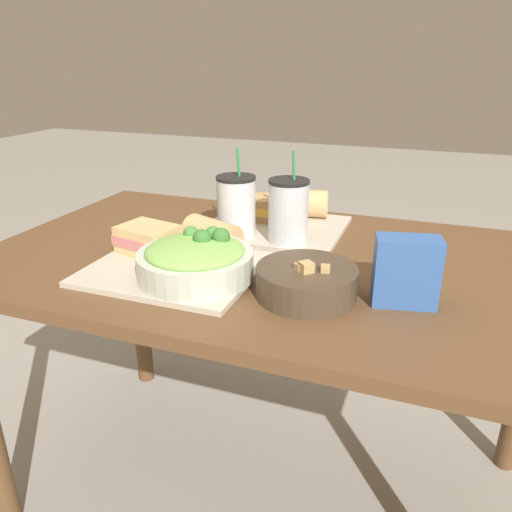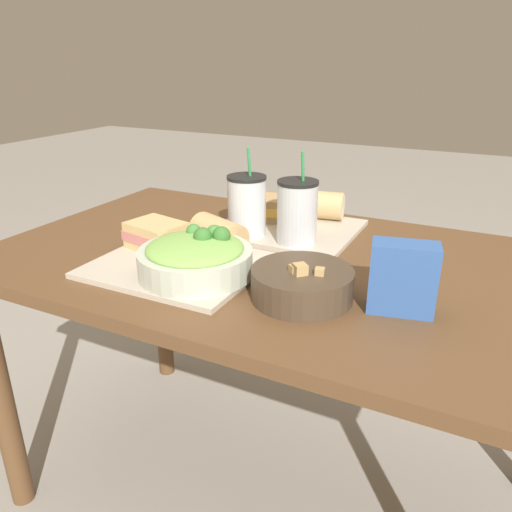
{
  "view_description": "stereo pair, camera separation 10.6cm",
  "coord_description": "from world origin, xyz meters",
  "px_view_note": "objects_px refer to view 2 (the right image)",
  "views": [
    {
      "loc": [
        0.34,
        -1.05,
        1.19
      ],
      "look_at": [
        -0.01,
        -0.13,
        0.79
      ],
      "focal_mm": 35.0,
      "sensor_mm": 36.0,
      "label": 1
    },
    {
      "loc": [
        0.43,
        -1.01,
        1.19
      ],
      "look_at": [
        -0.01,
        -0.13,
        0.79
      ],
      "focal_mm": 35.0,
      "sensor_mm": 36.0,
      "label": 2
    }
  ],
  "objects_px": {
    "baguette_near": "(219,234)",
    "sandwich_far": "(271,208)",
    "chip_bag": "(403,278)",
    "drink_cup_dark": "(247,207)",
    "drink_cup_red": "(298,214)",
    "baguette_far": "(323,205)",
    "salad_bowl": "(196,256)",
    "soup_bowl": "(302,283)",
    "sandwich_near": "(157,235)"
  },
  "relations": [
    {
      "from": "salad_bowl",
      "to": "soup_bowl",
      "type": "relative_size",
      "value": 1.21
    },
    {
      "from": "salad_bowl",
      "to": "drink_cup_red",
      "type": "distance_m",
      "value": 0.3
    },
    {
      "from": "baguette_near",
      "to": "sandwich_far",
      "type": "distance_m",
      "value": 0.28
    },
    {
      "from": "soup_bowl",
      "to": "chip_bag",
      "type": "bearing_deg",
      "value": 10.36
    },
    {
      "from": "soup_bowl",
      "to": "sandwich_near",
      "type": "xyz_separation_m",
      "value": [
        -0.41,
        0.07,
        0.01
      ]
    },
    {
      "from": "soup_bowl",
      "to": "drink_cup_dark",
      "type": "distance_m",
      "value": 0.37
    },
    {
      "from": "sandwich_far",
      "to": "sandwich_near",
      "type": "bearing_deg",
      "value": -125.85
    },
    {
      "from": "baguette_far",
      "to": "soup_bowl",
      "type": "bearing_deg",
      "value": -174.06
    },
    {
      "from": "drink_cup_dark",
      "to": "drink_cup_red",
      "type": "xyz_separation_m",
      "value": [
        0.14,
        0.0,
        0.0
      ]
    },
    {
      "from": "baguette_far",
      "to": "drink_cup_red",
      "type": "relative_size",
      "value": 0.57
    },
    {
      "from": "salad_bowl",
      "to": "chip_bag",
      "type": "distance_m",
      "value": 0.42
    },
    {
      "from": "soup_bowl",
      "to": "sandwich_far",
      "type": "height_order",
      "value": "soup_bowl"
    },
    {
      "from": "sandwich_near",
      "to": "baguette_far",
      "type": "relative_size",
      "value": 1.18
    },
    {
      "from": "soup_bowl",
      "to": "drink_cup_red",
      "type": "height_order",
      "value": "drink_cup_red"
    },
    {
      "from": "baguette_far",
      "to": "drink_cup_dark",
      "type": "xyz_separation_m",
      "value": [
        -0.13,
        -0.21,
        0.03
      ]
    },
    {
      "from": "soup_bowl",
      "to": "sandwich_near",
      "type": "relative_size",
      "value": 1.31
    },
    {
      "from": "drink_cup_red",
      "to": "drink_cup_dark",
      "type": "bearing_deg",
      "value": -180.0
    },
    {
      "from": "baguette_far",
      "to": "sandwich_far",
      "type": "bearing_deg",
      "value": 108.78
    },
    {
      "from": "baguette_far",
      "to": "baguette_near",
      "type": "bearing_deg",
      "value": 149.41
    },
    {
      "from": "sandwich_far",
      "to": "drink_cup_red",
      "type": "xyz_separation_m",
      "value": [
        0.14,
        -0.15,
        0.04
      ]
    },
    {
      "from": "salad_bowl",
      "to": "baguette_far",
      "type": "relative_size",
      "value": 1.87
    },
    {
      "from": "soup_bowl",
      "to": "chip_bag",
      "type": "distance_m",
      "value": 0.19
    },
    {
      "from": "drink_cup_red",
      "to": "baguette_far",
      "type": "bearing_deg",
      "value": 92.89
    },
    {
      "from": "baguette_near",
      "to": "drink_cup_dark",
      "type": "distance_m",
      "value": 0.14
    },
    {
      "from": "sandwich_near",
      "to": "soup_bowl",
      "type": "bearing_deg",
      "value": 1.15
    },
    {
      "from": "salad_bowl",
      "to": "baguette_near",
      "type": "xyz_separation_m",
      "value": [
        -0.03,
        0.15,
        -0.0
      ]
    },
    {
      "from": "salad_bowl",
      "to": "baguette_far",
      "type": "height_order",
      "value": "salad_bowl"
    },
    {
      "from": "baguette_near",
      "to": "sandwich_near",
      "type": "bearing_deg",
      "value": 133.4
    },
    {
      "from": "chip_bag",
      "to": "salad_bowl",
      "type": "bearing_deg",
      "value": 174.8
    },
    {
      "from": "sandwich_near",
      "to": "drink_cup_red",
      "type": "relative_size",
      "value": 0.67
    },
    {
      "from": "baguette_near",
      "to": "drink_cup_red",
      "type": "height_order",
      "value": "drink_cup_red"
    },
    {
      "from": "sandwich_near",
      "to": "chip_bag",
      "type": "height_order",
      "value": "chip_bag"
    },
    {
      "from": "chip_bag",
      "to": "baguette_far",
      "type": "bearing_deg",
      "value": 112.87
    },
    {
      "from": "drink_cup_red",
      "to": "soup_bowl",
      "type": "bearing_deg",
      "value": -66.19
    },
    {
      "from": "sandwich_near",
      "to": "sandwich_far",
      "type": "bearing_deg",
      "value": 77.17
    },
    {
      "from": "baguette_far",
      "to": "drink_cup_red",
      "type": "bearing_deg",
      "value": 174.01
    },
    {
      "from": "baguette_near",
      "to": "drink_cup_red",
      "type": "bearing_deg",
      "value": -26.0
    },
    {
      "from": "baguette_near",
      "to": "sandwich_far",
      "type": "relative_size",
      "value": 1.06
    },
    {
      "from": "soup_bowl",
      "to": "baguette_far",
      "type": "distance_m",
      "value": 0.49
    },
    {
      "from": "soup_bowl",
      "to": "drink_cup_dark",
      "type": "xyz_separation_m",
      "value": [
        -0.26,
        0.26,
        0.05
      ]
    },
    {
      "from": "salad_bowl",
      "to": "chip_bag",
      "type": "xyz_separation_m",
      "value": [
        0.42,
        0.05,
        0.01
      ]
    },
    {
      "from": "soup_bowl",
      "to": "baguette_near",
      "type": "xyz_separation_m",
      "value": [
        -0.26,
        0.13,
        0.02
      ]
    },
    {
      "from": "sandwich_far",
      "to": "drink_cup_red",
      "type": "distance_m",
      "value": 0.21
    },
    {
      "from": "sandwich_near",
      "to": "baguette_far",
      "type": "bearing_deg",
      "value": 66.51
    },
    {
      "from": "chip_bag",
      "to": "drink_cup_dark",
      "type": "bearing_deg",
      "value": 140.64
    },
    {
      "from": "sandwich_far",
      "to": "salad_bowl",
      "type": "bearing_deg",
      "value": -98.58
    },
    {
      "from": "drink_cup_red",
      "to": "sandwich_near",
      "type": "bearing_deg",
      "value": -147.46
    },
    {
      "from": "salad_bowl",
      "to": "chip_bag",
      "type": "relative_size",
      "value": 1.8
    },
    {
      "from": "sandwich_near",
      "to": "salad_bowl",
      "type": "bearing_deg",
      "value": -16.54
    },
    {
      "from": "sandwich_near",
      "to": "baguette_near",
      "type": "distance_m",
      "value": 0.15
    }
  ]
}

